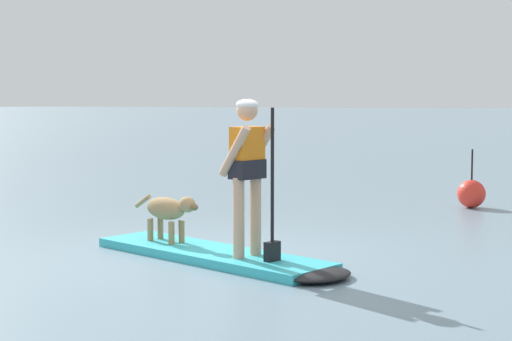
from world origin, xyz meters
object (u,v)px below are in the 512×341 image
object	(u,v)px
person_paddler	(248,166)
paddleboard	(225,257)
marker_buoy	(471,194)
dog	(168,210)

from	to	relation	value
person_paddler	paddleboard	bearing A→B (deg)	167.24
paddleboard	marker_buoy	distance (m)	5.80
paddleboard	marker_buoy	bearing A→B (deg)	78.55
paddleboard	dog	world-z (taller)	dog
person_paddler	marker_buoy	world-z (taller)	person_paddler
dog	paddleboard	bearing A→B (deg)	-12.76
paddleboard	dog	distance (m)	1.02
person_paddler	marker_buoy	size ratio (longest dim) A/B	1.73
person_paddler	dog	bearing A→B (deg)	167.24
paddleboard	person_paddler	bearing A→B (deg)	-12.76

